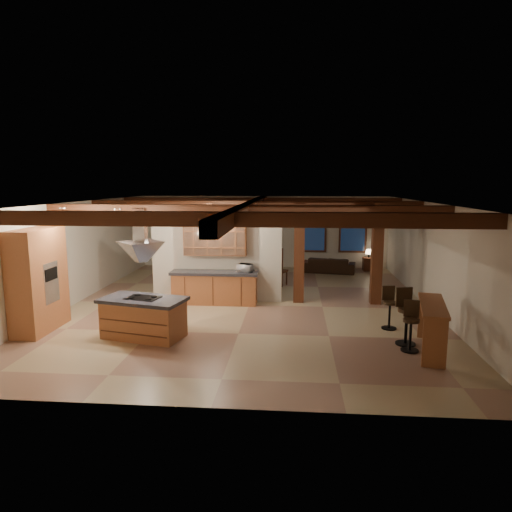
% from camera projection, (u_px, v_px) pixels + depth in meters
% --- Properties ---
extents(ground, '(12.00, 12.00, 0.00)m').
position_uv_depth(ground, '(249.00, 305.00, 12.94)').
color(ground, tan).
rests_on(ground, ground).
extents(room_walls, '(12.00, 12.00, 12.00)m').
position_uv_depth(room_walls, '(249.00, 243.00, 12.66)').
color(room_walls, beige).
rests_on(room_walls, ground).
extents(ceiling_beams, '(10.00, 12.00, 0.28)m').
position_uv_depth(ceiling_beams, '(249.00, 208.00, 12.50)').
color(ceiling_beams, '#421D10').
rests_on(ceiling_beams, room_walls).
extents(timber_posts, '(2.50, 0.30, 2.90)m').
position_uv_depth(timber_posts, '(338.00, 242.00, 12.95)').
color(timber_posts, '#421D10').
rests_on(timber_posts, ground).
extents(partition_wall, '(3.80, 0.18, 2.20)m').
position_uv_depth(partition_wall, '(217.00, 263.00, 13.34)').
color(partition_wall, beige).
rests_on(partition_wall, ground).
extents(pantry_cabinet, '(0.67, 1.60, 2.40)m').
position_uv_depth(pantry_cabinet, '(38.00, 280.00, 10.58)').
color(pantry_cabinet, '#9E5733').
rests_on(pantry_cabinet, ground).
extents(back_counter, '(2.50, 0.66, 0.94)m').
position_uv_depth(back_counter, '(215.00, 287.00, 13.06)').
color(back_counter, '#9E5733').
rests_on(back_counter, ground).
extents(upper_display_cabinet, '(1.80, 0.36, 0.95)m').
position_uv_depth(upper_display_cabinet, '(215.00, 239.00, 13.04)').
color(upper_display_cabinet, '#9E5733').
rests_on(upper_display_cabinet, partition_wall).
extents(range_hood, '(1.10, 1.10, 1.40)m').
position_uv_depth(range_hood, '(141.00, 259.00, 9.99)').
color(range_hood, silver).
rests_on(range_hood, room_walls).
extents(back_windows, '(2.70, 0.07, 1.70)m').
position_uv_depth(back_windows, '(333.00, 231.00, 18.31)').
color(back_windows, '#421D10').
rests_on(back_windows, room_walls).
extents(framed_art, '(0.65, 0.05, 0.85)m').
position_uv_depth(framed_art, '(227.00, 226.00, 18.64)').
color(framed_art, '#421D10').
rests_on(framed_art, room_walls).
extents(recessed_cans, '(3.16, 2.46, 0.03)m').
position_uv_depth(recessed_cans, '(134.00, 207.00, 10.79)').
color(recessed_cans, silver).
rests_on(recessed_cans, room_walls).
extents(kitchen_island, '(2.03, 1.38, 0.92)m').
position_uv_depth(kitchen_island, '(144.00, 317.00, 10.20)').
color(kitchen_island, '#9E5733').
rests_on(kitchen_island, ground).
extents(dining_table, '(1.99, 1.18, 0.68)m').
position_uv_depth(dining_table, '(248.00, 277.00, 15.09)').
color(dining_table, '#3F180F').
rests_on(dining_table, ground).
extents(sofa, '(2.08, 1.11, 0.58)m').
position_uv_depth(sofa, '(329.00, 265.00, 17.61)').
color(sofa, black).
rests_on(sofa, ground).
extents(microwave, '(0.49, 0.42, 0.23)m').
position_uv_depth(microwave, '(245.00, 268.00, 12.89)').
color(microwave, silver).
rests_on(microwave, back_counter).
extents(bar_counter, '(0.88, 1.99, 1.01)m').
position_uv_depth(bar_counter, '(432.00, 319.00, 9.29)').
color(bar_counter, '#9E5733').
rests_on(bar_counter, ground).
extents(side_table, '(0.43, 0.43, 0.52)m').
position_uv_depth(side_table, '(368.00, 264.00, 17.97)').
color(side_table, '#421D10').
rests_on(side_table, ground).
extents(table_lamp, '(0.28, 0.28, 0.33)m').
position_uv_depth(table_lamp, '(369.00, 252.00, 17.89)').
color(table_lamp, black).
rests_on(table_lamp, side_table).
extents(bar_stool_a, '(0.37, 0.38, 1.05)m').
position_uv_depth(bar_stool_a, '(411.00, 326.00, 9.37)').
color(bar_stool_a, black).
rests_on(bar_stool_a, ground).
extents(bar_stool_b, '(0.43, 0.44, 1.21)m').
position_uv_depth(bar_stool_b, '(406.00, 316.00, 9.75)').
color(bar_stool_b, black).
rests_on(bar_stool_b, ground).
extents(bar_stool_c, '(0.35, 0.36, 1.01)m').
position_uv_depth(bar_stool_c, '(389.00, 307.00, 10.81)').
color(bar_stool_c, black).
rests_on(bar_stool_c, ground).
extents(dining_chairs, '(2.63, 2.63, 1.31)m').
position_uv_depth(dining_chairs, '(248.00, 268.00, 15.04)').
color(dining_chairs, '#421D10').
rests_on(dining_chairs, ground).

